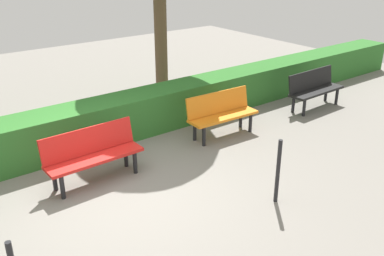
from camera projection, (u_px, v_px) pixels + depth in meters
name	position (u px, v px, depth m)	size (l,w,h in m)	color
ground_plane	(118.00, 192.00, 6.57)	(21.07, 21.07, 0.00)	gray
bench_black	(314.00, 87.00, 9.83)	(1.55, 0.49, 0.86)	black
bench_orange	(221.00, 112.00, 8.38)	(1.48, 0.53, 0.86)	orange
bench_red	(92.00, 153.00, 6.75)	(1.56, 0.48, 0.86)	red
hedge_row	(129.00, 116.00, 8.42)	(17.07, 0.77, 0.81)	#2D6B28
railing_post_mid	(278.00, 171.00, 6.15)	(0.06, 0.06, 1.00)	black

